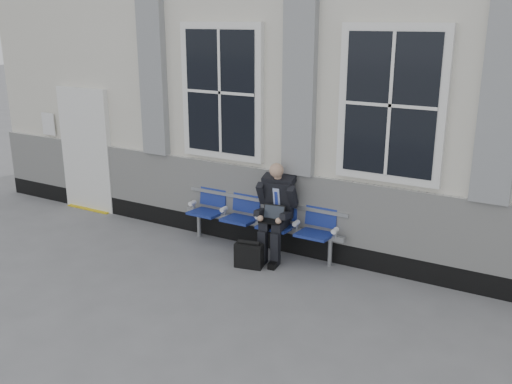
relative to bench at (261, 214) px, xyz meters
The scene contains 5 objects.
ground 2.01m from the bench, 43.07° to the right, with size 70.00×70.00×0.00m, color slate.
station_building 3.06m from the bench, 56.97° to the left, with size 14.40×4.40×4.49m.
bench is the anchor object (origin of this frame).
businessman 0.40m from the bench, 22.46° to the right, with size 0.58×0.77×1.38m.
briefcase 0.74m from the bench, 75.58° to the right, with size 0.41×0.24×0.39m.
Camera 1 is at (2.44, -5.45, 3.28)m, focal length 40.00 mm.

